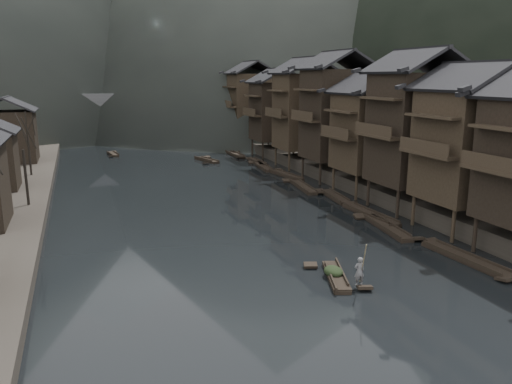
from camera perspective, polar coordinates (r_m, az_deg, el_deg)
name	(u,v)px	position (r m, az deg, el deg)	size (l,w,h in m)	color
water	(261,249)	(36.47, 0.53, -6.57)	(300.00, 300.00, 0.00)	black
right_bank	(373,145)	(86.85, 13.23, 5.23)	(40.00, 200.00, 1.80)	#2D2823
stilt_houses	(341,106)	(59.67, 9.75, 9.69)	(9.00, 67.60, 15.46)	black
bare_trees	(9,153)	(42.77, -26.44, 4.01)	(3.97, 42.43, 7.95)	black
moored_sampans	(276,171)	(65.02, 2.25, 2.39)	(3.18, 75.46, 0.47)	black
midriver_boats	(150,148)	(88.27, -12.03, 4.95)	(14.76, 33.83, 0.45)	black
stone_bridge	(138,112)	(105.14, -13.32, 8.84)	(40.00, 6.00, 9.00)	#4C4C4F
hero_sampan	(336,276)	(31.72, 9.14, -9.44)	(2.50, 5.11, 0.44)	black
cargo_heap	(334,266)	(31.65, 8.86, -8.37)	(1.12, 1.47, 0.67)	black
boatman	(359,267)	(30.23, 11.74, -8.44)	(0.64, 0.42, 1.75)	slate
bamboo_pole	(365,223)	(29.46, 12.32, -3.44)	(0.06, 0.06, 4.41)	#8C7A51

